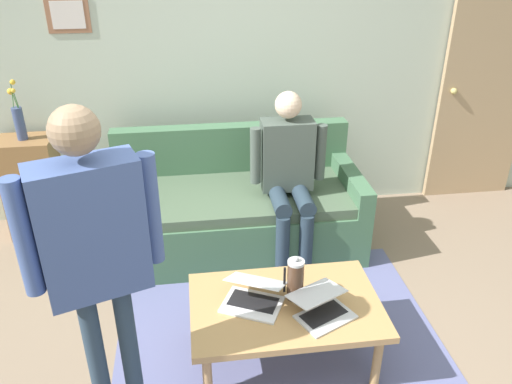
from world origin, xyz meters
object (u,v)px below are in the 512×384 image
object	(u,v)px
interior_door	(485,88)
couch	(236,209)
french_press	(295,279)
coffee_table	(285,310)
flower_vase	(19,119)
laptop_left	(254,296)
laptop_center	(322,308)
person_standing	(94,245)
side_shelf	(34,187)
person_seated	(289,170)

from	to	relation	value
interior_door	couch	bearing A→B (deg)	14.29
couch	french_press	xyz separation A→B (m)	(-0.20, 1.26, 0.24)
interior_door	coffee_table	size ratio (longest dim) A/B	1.94
coffee_table	flower_vase	size ratio (longest dim) A/B	2.25
coffee_table	flower_vase	world-z (taller)	flower_vase
french_press	flower_vase	distance (m)	2.49
coffee_table	french_press	xyz separation A→B (m)	(-0.06, -0.05, 0.17)
laptop_left	interior_door	bearing A→B (deg)	-141.10
interior_door	couch	distance (m)	2.44
couch	flower_vase	size ratio (longest dim) A/B	4.02
coffee_table	laptop_center	world-z (taller)	laptop_center
person_standing	laptop_left	bearing A→B (deg)	-154.60
couch	side_shelf	size ratio (longest dim) A/B	2.29
laptop_left	french_press	bearing A→B (deg)	-176.58
interior_door	side_shelf	distance (m)	3.92
laptop_center	person_seated	distance (m)	1.23
laptop_left	laptop_center	bearing A→B (deg)	157.19
interior_door	person_standing	world-z (taller)	interior_door
coffee_table	flower_vase	bearing A→B (deg)	-44.26
side_shelf	interior_door	bearing A→B (deg)	-177.33
flower_vase	laptop_left	bearing A→B (deg)	133.24
laptop_left	person_standing	world-z (taller)	person_standing
person_seated	interior_door	bearing A→B (deg)	-157.08
person_seated	coffee_table	bearing A→B (deg)	78.55
laptop_center	couch	bearing A→B (deg)	-77.27
interior_door	laptop_left	bearing A→B (deg)	38.90
laptop_center	interior_door	bearing A→B (deg)	-134.16
couch	flower_vase	distance (m)	1.78
french_press	person_seated	world-z (taller)	person_seated
couch	person_seated	size ratio (longest dim) A/B	1.48
interior_door	person_standing	size ratio (longest dim) A/B	1.20
side_shelf	coffee_table	bearing A→B (deg)	135.73
coffee_table	laptop_left	world-z (taller)	laptop_left
side_shelf	person_standing	size ratio (longest dim) A/B	0.48
interior_door	laptop_center	world-z (taller)	interior_door
coffee_table	person_standing	size ratio (longest dim) A/B	0.62
laptop_center	flower_vase	bearing A→B (deg)	-43.40
laptop_center	french_press	size ratio (longest dim) A/B	1.39
french_press	person_seated	bearing A→B (deg)	-98.75
flower_vase	coffee_table	bearing A→B (deg)	135.74
laptop_center	flower_vase	xyz separation A→B (m)	(1.92, -1.82, 0.52)
couch	laptop_left	size ratio (longest dim) A/B	4.58
couch	person_standing	xyz separation A→B (m)	(0.75, 1.62, 0.79)
laptop_left	person_seated	distance (m)	1.15
couch	laptop_left	xyz separation A→B (m)	(0.03, 1.27, 0.16)
flower_vase	laptop_center	bearing A→B (deg)	136.60
laptop_center	side_shelf	xyz separation A→B (m)	(1.92, -1.82, -0.05)
laptop_left	person_seated	xyz separation A→B (m)	(-0.39, -1.05, 0.26)
interior_door	couch	size ratio (longest dim) A/B	1.08
couch	french_press	size ratio (longest dim) A/B	6.84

